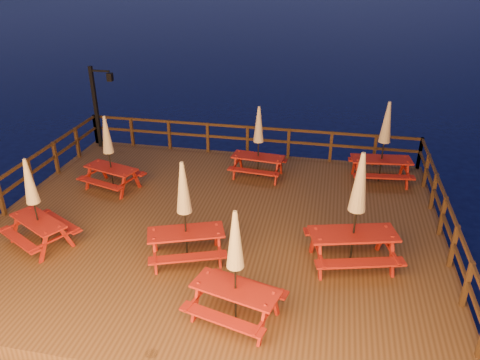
{
  "coord_description": "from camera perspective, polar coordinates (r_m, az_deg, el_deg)",
  "views": [
    {
      "loc": [
        2.85,
        -10.41,
        7.05
      ],
      "look_at": [
        0.59,
        0.6,
        1.49
      ],
      "focal_mm": 35.0,
      "sensor_mm": 36.0,
      "label": 1
    }
  ],
  "objects": [
    {
      "name": "ground",
      "position": [
        12.89,
        -3.15,
        -6.88
      ],
      "size": [
        500.0,
        500.0,
        0.0
      ],
      "primitive_type": "plane",
      "color": "black",
      "rests_on": "ground"
    },
    {
      "name": "lamp_post",
      "position": [
        17.76,
        -16.83,
        9.33
      ],
      "size": [
        0.85,
        0.18,
        3.0
      ],
      "color": "black",
      "rests_on": "deck"
    },
    {
      "name": "picnic_table_3",
      "position": [
        12.27,
        -23.86,
        -2.44
      ],
      "size": [
        2.07,
        1.95,
        2.33
      ],
      "rotation": [
        0.0,
        0.0,
        -0.49
      ],
      "color": "maroon",
      "rests_on": "deck"
    },
    {
      "name": "picnic_table_0",
      "position": [
        14.78,
        2.26,
        4.76
      ],
      "size": [
        1.78,
        1.51,
        2.36
      ],
      "rotation": [
        0.0,
        0.0,
        -0.1
      ],
      "color": "maroon",
      "rests_on": "deck"
    },
    {
      "name": "picnic_table_2",
      "position": [
        15.04,
        17.16,
        4.52
      ],
      "size": [
        1.99,
        1.71,
        2.62
      ],
      "rotation": [
        0.0,
        0.0,
        0.11
      ],
      "color": "maroon",
      "rests_on": "deck"
    },
    {
      "name": "picnic_table_4",
      "position": [
        14.53,
        -15.71,
        3.32
      ],
      "size": [
        1.95,
        1.76,
        2.34
      ],
      "rotation": [
        0.0,
        0.0,
        -0.29
      ],
      "color": "maroon",
      "rests_on": "deck"
    },
    {
      "name": "picnic_table_5",
      "position": [
        10.72,
        -6.77,
        -3.75
      ],
      "size": [
        2.17,
        1.98,
        2.53
      ],
      "rotation": [
        0.0,
        0.0,
        0.36
      ],
      "color": "maroon",
      "rests_on": "deck"
    },
    {
      "name": "deck",
      "position": [
        12.79,
        -3.17,
        -6.14
      ],
      "size": [
        12.0,
        10.0,
        0.4
      ],
      "primitive_type": "cube",
      "color": "#4E3219",
      "rests_on": "ground"
    },
    {
      "name": "picnic_table_6",
      "position": [
        8.98,
        -0.57,
        -10.38
      ],
      "size": [
        2.03,
        1.81,
        2.47
      ],
      "rotation": [
        0.0,
        0.0,
        -0.26
      ],
      "color": "maroon",
      "rests_on": "deck"
    },
    {
      "name": "deck_piles",
      "position": [
        13.06,
        -3.12,
        -7.99
      ],
      "size": [
        11.44,
        9.44,
        1.4
      ],
      "color": "#311A0F",
      "rests_on": "ground"
    },
    {
      "name": "picnic_table_1",
      "position": [
        10.71,
        14.02,
        -3.47
      ],
      "size": [
        2.34,
        2.09,
        2.83
      ],
      "rotation": [
        0.0,
        0.0,
        0.26
      ],
      "color": "maroon",
      "rests_on": "deck"
    },
    {
      "name": "railing",
      "position": [
        13.83,
        -1.44,
        1.12
      ],
      "size": [
        11.8,
        9.75,
        1.1
      ],
      "color": "#311A0F",
      "rests_on": "deck"
    }
  ]
}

